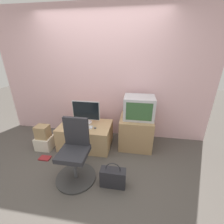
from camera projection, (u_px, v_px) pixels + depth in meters
ground_plane at (86, 174)px, 2.36m from camera, size 12.00×12.00×0.00m
wall_back at (102, 77)px, 3.06m from camera, size 4.40×0.05×2.60m
desk at (86, 135)px, 3.00m from camera, size 0.99×0.66×0.46m
side_stand at (136, 131)px, 2.99m from camera, size 0.62×0.63×0.61m
main_monitor at (86, 112)px, 2.90m from camera, size 0.54×0.21×0.45m
keyboard at (83, 127)px, 2.82m from camera, size 0.37×0.11×0.01m
mouse at (95, 128)px, 2.76m from camera, size 0.05×0.03×0.03m
crt_tv at (139, 107)px, 2.78m from camera, size 0.55×0.44×0.42m
office_chair at (75, 157)px, 2.19m from camera, size 0.60×0.60×0.94m
cardboard_box_lower at (45, 143)px, 2.94m from camera, size 0.30×0.27×0.25m
cardboard_box_upper at (43, 132)px, 2.84m from camera, size 0.24×0.20×0.25m
handbag at (113, 177)px, 2.12m from camera, size 0.36×0.15×0.40m
book at (45, 158)px, 2.69m from camera, size 0.19×0.13×0.02m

